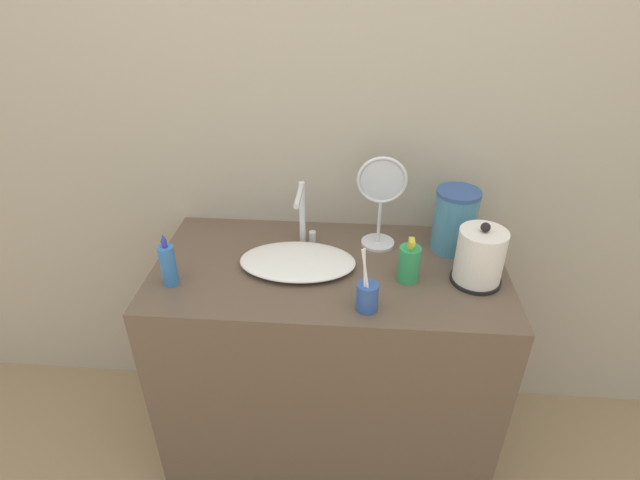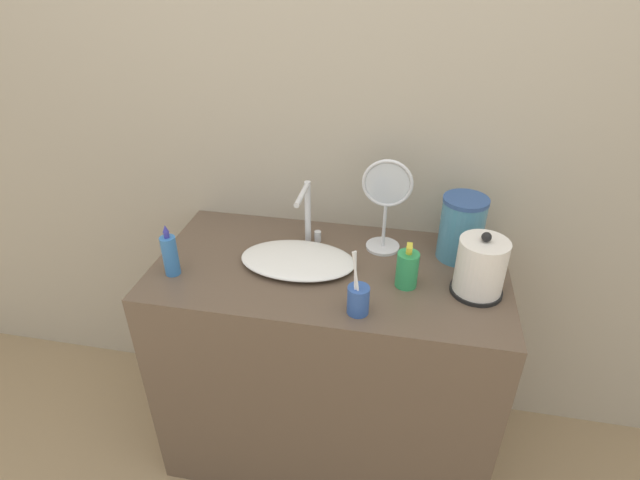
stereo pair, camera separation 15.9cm
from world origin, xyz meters
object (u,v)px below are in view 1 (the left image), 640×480
electric_kettle (479,258)px  water_pitcher (455,220)px  shampoo_bottle (168,264)px  lotion_bottle (409,263)px  toothbrush_cup (367,296)px  faucet (303,211)px  vanity_mirror (381,198)px

electric_kettle → water_pitcher: bearing=104.1°
shampoo_bottle → lotion_bottle: bearing=6.1°
toothbrush_cup → lotion_bottle: 0.21m
faucet → lotion_bottle: size_ratio=1.50×
shampoo_bottle → vanity_mirror: 0.72m
toothbrush_cup → water_pitcher: size_ratio=0.93×
electric_kettle → faucet: bearing=162.5°
faucet → toothbrush_cup: 0.42m
faucet → shampoo_bottle: size_ratio=1.28×
lotion_bottle → shampoo_bottle: bearing=-173.9°
faucet → shampoo_bottle: 0.47m
toothbrush_cup → electric_kettle: bearing=25.7°
shampoo_bottle → vanity_mirror: size_ratio=0.54×
electric_kettle → vanity_mirror: 0.38m
shampoo_bottle → water_pitcher: (0.90, 0.28, 0.04)m
electric_kettle → toothbrush_cup: bearing=-154.3°
lotion_bottle → vanity_mirror: size_ratio=0.46×
vanity_mirror → water_pitcher: size_ratio=1.49×
faucet → electric_kettle: (0.56, -0.18, -0.05)m
electric_kettle → water_pitcher: (-0.05, 0.19, 0.03)m
shampoo_bottle → water_pitcher: size_ratio=0.81×
shampoo_bottle → vanity_mirror: (0.65, 0.29, 0.11)m
electric_kettle → shampoo_bottle: (-0.95, -0.08, -0.01)m
electric_kettle → shampoo_bottle: size_ratio=1.18×
faucet → lotion_bottle: 0.40m
faucet → water_pitcher: 0.52m
water_pitcher → vanity_mirror: bearing=178.1°
shampoo_bottle → faucet: bearing=34.1°
toothbrush_cup → lotion_bottle: bearing=50.8°
toothbrush_cup → shampoo_bottle: bearing=172.5°
vanity_mirror → faucet: bearing=-174.9°
shampoo_bottle → toothbrush_cup: bearing=-7.5°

